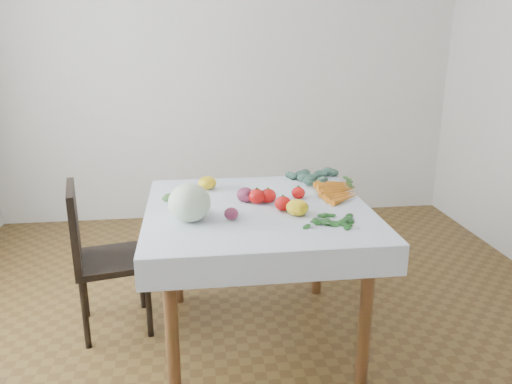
# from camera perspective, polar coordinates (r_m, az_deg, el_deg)

# --- Properties ---
(ground) EXTENTS (4.00, 4.00, 0.00)m
(ground) POSITION_cam_1_polar(r_m,az_deg,el_deg) (2.87, 0.20, -16.11)
(ground) COLOR brown
(back_wall) EXTENTS (4.00, 0.04, 2.70)m
(back_wall) POSITION_cam_1_polar(r_m,az_deg,el_deg) (4.39, -3.36, 14.27)
(back_wall) COLOR silver
(back_wall) RESTS_ON ground
(table) EXTENTS (1.00, 1.00, 0.75)m
(table) POSITION_cam_1_polar(r_m,az_deg,el_deg) (2.57, 0.22, -3.87)
(table) COLOR brown
(table) RESTS_ON ground
(tablecloth) EXTENTS (1.12, 1.12, 0.01)m
(tablecloth) POSITION_cam_1_polar(r_m,az_deg,el_deg) (2.54, 0.22, -1.78)
(tablecloth) COLOR white
(tablecloth) RESTS_ON table
(chair) EXTENTS (0.45, 0.45, 0.85)m
(chair) POSITION_cam_1_polar(r_m,az_deg,el_deg) (2.84, -17.84, -6.28)
(chair) COLOR black
(chair) RESTS_ON ground
(cabbage) EXTENTS (0.23, 0.23, 0.18)m
(cabbage) POSITION_cam_1_polar(r_m,az_deg,el_deg) (2.34, -7.62, -1.22)
(cabbage) COLOR silver
(cabbage) RESTS_ON tablecloth
(tomato_a) EXTENTS (0.10, 0.10, 0.07)m
(tomato_a) POSITION_cam_1_polar(r_m,az_deg,el_deg) (2.59, 1.40, -0.43)
(tomato_a) COLOR red
(tomato_a) RESTS_ON tablecloth
(tomato_b) EXTENTS (0.07, 0.07, 0.06)m
(tomato_b) POSITION_cam_1_polar(r_m,az_deg,el_deg) (2.67, 4.85, -0.10)
(tomato_b) COLOR red
(tomato_b) RESTS_ON tablecloth
(tomato_c) EXTENTS (0.10, 0.10, 0.08)m
(tomato_c) POSITION_cam_1_polar(r_m,az_deg,el_deg) (2.58, 0.11, -0.49)
(tomato_c) COLOR red
(tomato_c) RESTS_ON tablecloth
(tomato_d) EXTENTS (0.10, 0.10, 0.07)m
(tomato_d) POSITION_cam_1_polar(r_m,az_deg,el_deg) (2.48, 3.09, -1.31)
(tomato_d) COLOR red
(tomato_d) RESTS_ON tablecloth
(heirloom_back) EXTENTS (0.13, 0.13, 0.07)m
(heirloom_back) POSITION_cam_1_polar(r_m,az_deg,el_deg) (2.84, -5.59, 1.06)
(heirloom_back) COLOR yellow
(heirloom_back) RESTS_ON tablecloth
(heirloom_front) EXTENTS (0.12, 0.12, 0.08)m
(heirloom_front) POSITION_cam_1_polar(r_m,az_deg,el_deg) (2.42, 4.75, -1.78)
(heirloom_front) COLOR yellow
(heirloom_front) RESTS_ON tablecloth
(onion_a) EXTENTS (0.12, 0.12, 0.08)m
(onion_a) POSITION_cam_1_polar(r_m,az_deg,el_deg) (2.60, -1.24, -0.31)
(onion_a) COLOR maroon
(onion_a) RESTS_ON tablecloth
(onion_b) EXTENTS (0.07, 0.07, 0.06)m
(onion_b) POSITION_cam_1_polar(r_m,az_deg,el_deg) (2.36, -2.84, -2.48)
(onion_b) COLOR maroon
(onion_b) RESTS_ON tablecloth
(tomatillo_cluster) EXTENTS (0.14, 0.09, 0.04)m
(tomatillo_cluster) POSITION_cam_1_polar(r_m,az_deg,el_deg) (2.43, -7.68, -2.23)
(tomatillo_cluster) COLOR #BFD279
(tomatillo_cluster) RESTS_ON tablecloth
(carrot_bunch) EXTENTS (0.23, 0.40, 0.03)m
(carrot_bunch) POSITION_cam_1_polar(r_m,az_deg,el_deg) (2.79, 9.36, 0.20)
(carrot_bunch) COLOR orange
(carrot_bunch) RESTS_ON tablecloth
(kale_bunch) EXTENTS (0.32, 0.28, 0.04)m
(kale_bunch) POSITION_cam_1_polar(r_m,az_deg,el_deg) (3.04, 6.80, 1.79)
(kale_bunch) COLOR #375A4B
(kale_bunch) RESTS_ON tablecloth
(basil_bunch) EXTENTS (0.26, 0.23, 0.01)m
(basil_bunch) POSITION_cam_1_polar(r_m,az_deg,el_deg) (2.35, 8.28, -3.30)
(basil_bunch) COLOR #184C17
(basil_bunch) RESTS_ON tablecloth
(dill_bunch) EXTENTS (0.24, 0.18, 0.02)m
(dill_bunch) POSITION_cam_1_polar(r_m,az_deg,el_deg) (2.64, -8.02, -0.83)
(dill_bunch) COLOR #436D32
(dill_bunch) RESTS_ON tablecloth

